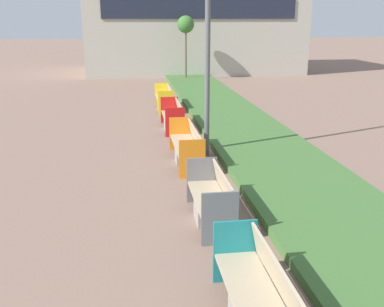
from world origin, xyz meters
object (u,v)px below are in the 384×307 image
Objects in this scene: bench_orange_frame at (187,148)px; bench_yellow_frame at (165,101)px; bench_teal_frame at (258,303)px; sapling_tree_far at (186,25)px; bench_red_frame at (173,119)px; bench_grey_frame at (212,203)px.

bench_yellow_frame is at bearing 90.03° from bench_orange_frame.
sapling_tree_far reaches higher than bench_teal_frame.
bench_red_frame is 3.45m from bench_yellow_frame.
sapling_tree_far is (1.99, 16.11, 2.84)m from bench_orange_frame.
bench_orange_frame and bench_yellow_frame have the same top height.
bench_orange_frame and bench_red_frame have the same top height.
sapling_tree_far is (2.00, 8.98, 2.85)m from bench_yellow_frame.
sapling_tree_far reaches higher than bench_red_frame.
bench_teal_frame is at bearing -89.99° from bench_red_frame.
bench_teal_frame is at bearing -90.03° from bench_orange_frame.
bench_orange_frame is 7.13m from bench_yellow_frame.
bench_yellow_frame is at bearing 89.98° from bench_red_frame.
bench_orange_frame is 0.66× the size of sapling_tree_far.
sapling_tree_far is at bearing 84.20° from bench_grey_frame.
bench_grey_frame and bench_yellow_frame have the same top height.
bench_grey_frame is at bearing -90.02° from bench_yellow_frame.
bench_red_frame is at bearing -90.02° from bench_yellow_frame.
bench_teal_frame is at bearing -90.00° from bench_yellow_frame.
bench_teal_frame is 3.07m from bench_grey_frame.
bench_grey_frame is 3.57m from bench_orange_frame.
bench_teal_frame is at bearing -89.94° from bench_grey_frame.
bench_red_frame is at bearing 89.99° from bench_grey_frame.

